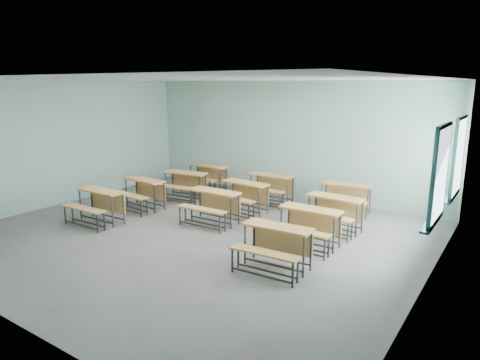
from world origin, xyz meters
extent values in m
cube|color=slate|center=(0.00, 0.00, -0.01)|extent=(9.00, 8.00, 0.02)
cube|color=silver|center=(0.00, 0.00, 3.21)|extent=(9.00, 8.00, 0.02)
cube|color=#9AC1B6|center=(0.00, 4.01, 1.60)|extent=(9.00, 0.02, 3.20)
cube|color=#9AC1B6|center=(-4.51, 0.00, 1.60)|extent=(0.02, 8.00, 3.20)
cube|color=#9AC1B6|center=(4.51, 0.00, 1.60)|extent=(0.02, 8.00, 3.20)
cube|color=#163E3F|center=(4.47, 2.80, 0.93)|extent=(0.06, 1.20, 0.06)
cube|color=#163E3F|center=(4.47, 2.80, 2.47)|extent=(0.06, 1.20, 0.06)
cube|color=#163E3F|center=(4.47, 2.23, 1.70)|extent=(0.06, 0.06, 1.60)
cube|color=#163E3F|center=(4.47, 3.37, 1.70)|extent=(0.06, 0.06, 1.60)
cube|color=#163E3F|center=(4.47, 2.80, 1.70)|extent=(0.04, 0.04, 1.48)
cube|color=#163E3F|center=(4.47, 2.80, 1.70)|extent=(0.04, 1.08, 0.04)
cube|color=#163E3F|center=(4.43, 2.80, 0.87)|extent=(0.14, 1.28, 0.04)
cube|color=white|center=(4.50, 2.80, 1.70)|extent=(0.01, 1.08, 1.48)
cube|color=#163E3F|center=(4.47, 0.80, 0.93)|extent=(0.06, 1.20, 0.06)
cube|color=#163E3F|center=(4.47, 0.80, 2.47)|extent=(0.06, 1.20, 0.06)
cube|color=#163E3F|center=(4.47, 0.23, 1.70)|extent=(0.06, 0.06, 1.60)
cube|color=#163E3F|center=(4.47, 1.37, 1.70)|extent=(0.06, 0.06, 1.60)
cube|color=#163E3F|center=(4.47, 0.80, 1.70)|extent=(0.04, 0.04, 1.48)
cube|color=#163E3F|center=(4.47, 0.80, 1.70)|extent=(0.04, 1.08, 0.04)
cube|color=#163E3F|center=(4.43, 0.80, 0.87)|extent=(0.14, 1.28, 0.04)
cube|color=white|center=(4.50, 0.80, 1.70)|extent=(0.01, 1.08, 1.48)
cube|color=#BE8544|center=(-2.35, -0.53, 0.73)|extent=(1.21, 0.42, 0.04)
cube|color=#BE8544|center=(-2.35, -0.35, 0.43)|extent=(1.15, 0.03, 0.41)
cylinder|color=#303235|center=(-2.90, -0.70, 0.36)|extent=(0.04, 0.04, 0.71)
cylinder|color=#303235|center=(-1.79, -0.69, 0.36)|extent=(0.04, 0.04, 0.71)
cylinder|color=#303235|center=(-2.90, -0.38, 0.36)|extent=(0.04, 0.04, 0.71)
cylinder|color=#303235|center=(-1.80, -0.37, 0.36)|extent=(0.04, 0.04, 0.71)
cube|color=#303235|center=(-2.34, -0.69, 0.10)|extent=(1.11, 0.04, 0.03)
cube|color=#303235|center=(-2.35, -0.37, 0.10)|extent=(1.11, 0.04, 0.03)
cube|color=#BE8544|center=(-2.34, -1.02, 0.43)|extent=(1.21, 0.27, 0.04)
cylinder|color=#303235|center=(-2.89, -1.12, 0.21)|extent=(0.04, 0.04, 0.42)
cylinder|color=#303235|center=(-1.79, -1.10, 0.21)|extent=(0.04, 0.04, 0.42)
cylinder|color=#303235|center=(-2.90, -0.93, 0.21)|extent=(0.04, 0.04, 0.42)
cylinder|color=#303235|center=(-1.79, -0.91, 0.21)|extent=(0.04, 0.04, 0.42)
cube|color=#303235|center=(-2.34, -1.11, 0.08)|extent=(1.11, 0.04, 0.03)
cube|color=#303235|center=(-2.34, -0.92, 0.08)|extent=(1.11, 0.04, 0.03)
cube|color=#BE8544|center=(2.23, -0.48, 0.73)|extent=(1.23, 0.46, 0.04)
cube|color=#BE8544|center=(2.22, -0.29, 0.43)|extent=(1.15, 0.08, 0.41)
cylinder|color=#303235|center=(1.68, -0.66, 0.36)|extent=(0.04, 0.04, 0.71)
cylinder|color=#303235|center=(2.79, -0.61, 0.36)|extent=(0.04, 0.04, 0.71)
cylinder|color=#303235|center=(1.67, -0.34, 0.36)|extent=(0.04, 0.04, 0.71)
cylinder|color=#303235|center=(2.77, -0.29, 0.36)|extent=(0.04, 0.04, 0.71)
cube|color=#303235|center=(2.24, -0.64, 0.10)|extent=(1.11, 0.09, 0.03)
cube|color=#303235|center=(2.22, -0.32, 0.10)|extent=(1.11, 0.09, 0.03)
cube|color=#BE8544|center=(2.25, -0.96, 0.43)|extent=(1.22, 0.31, 0.04)
cylinder|color=#303235|center=(1.71, -1.08, 0.21)|extent=(0.04, 0.04, 0.42)
cylinder|color=#303235|center=(2.81, -1.03, 0.21)|extent=(0.04, 0.04, 0.42)
cylinder|color=#303235|center=(1.70, -0.89, 0.21)|extent=(0.04, 0.04, 0.42)
cylinder|color=#303235|center=(2.80, -0.83, 0.21)|extent=(0.04, 0.04, 0.42)
cube|color=#303235|center=(2.26, -1.05, 0.08)|extent=(1.11, 0.09, 0.03)
cube|color=#303235|center=(2.25, -0.86, 0.08)|extent=(1.11, 0.09, 0.03)
cube|color=#BE8544|center=(-2.36, 0.83, 0.73)|extent=(1.24, 0.51, 0.04)
cube|color=#BE8544|center=(-2.34, 1.01, 0.43)|extent=(1.14, 0.12, 0.41)
cylinder|color=#303235|center=(-2.92, 0.72, 0.36)|extent=(0.04, 0.04, 0.71)
cylinder|color=#303235|center=(-1.82, 0.62, 0.36)|extent=(0.04, 0.04, 0.71)
cylinder|color=#303235|center=(-2.90, 1.04, 0.36)|extent=(0.04, 0.04, 0.71)
cylinder|color=#303235|center=(-1.79, 0.94, 0.36)|extent=(0.04, 0.04, 0.71)
cube|color=#303235|center=(-2.37, 0.67, 0.10)|extent=(1.10, 0.13, 0.03)
cube|color=#303235|center=(-2.34, 0.99, 0.10)|extent=(1.10, 0.13, 0.03)
cube|color=#BE8544|center=(-2.40, 0.35, 0.43)|extent=(1.22, 0.36, 0.04)
cylinder|color=#303235|center=(-2.96, 0.30, 0.21)|extent=(0.04, 0.04, 0.42)
cylinder|color=#303235|center=(-1.86, 0.20, 0.21)|extent=(0.04, 0.04, 0.42)
cylinder|color=#303235|center=(-2.94, 0.49, 0.21)|extent=(0.04, 0.04, 0.42)
cylinder|color=#303235|center=(-1.84, 0.39, 0.21)|extent=(0.04, 0.04, 0.42)
cube|color=#303235|center=(-2.41, 0.25, 0.08)|extent=(1.10, 0.13, 0.03)
cube|color=#303235|center=(-2.39, 0.44, 0.08)|extent=(1.10, 0.13, 0.03)
cube|color=#BE8544|center=(-0.16, 0.88, 0.73)|extent=(1.21, 0.42, 0.04)
cube|color=#BE8544|center=(-0.16, 1.07, 0.43)|extent=(1.15, 0.04, 0.41)
cylinder|color=#303235|center=(-0.71, 0.71, 0.36)|extent=(0.04, 0.04, 0.71)
cylinder|color=#303235|center=(0.39, 0.73, 0.36)|extent=(0.04, 0.04, 0.71)
cylinder|color=#303235|center=(-0.72, 1.04, 0.36)|extent=(0.04, 0.04, 0.71)
cylinder|color=#303235|center=(0.39, 1.06, 0.36)|extent=(0.04, 0.04, 0.71)
cube|color=#303235|center=(-0.16, 0.72, 0.10)|extent=(1.11, 0.05, 0.03)
cube|color=#303235|center=(-0.16, 1.05, 0.10)|extent=(1.11, 0.05, 0.03)
cube|color=#BE8544|center=(-0.15, 0.40, 0.43)|extent=(1.21, 0.27, 0.04)
cylinder|color=#303235|center=(-0.70, 0.30, 0.21)|extent=(0.04, 0.04, 0.42)
cylinder|color=#303235|center=(0.40, 0.32, 0.21)|extent=(0.04, 0.04, 0.42)
cylinder|color=#303235|center=(-0.71, 0.49, 0.21)|extent=(0.04, 0.04, 0.42)
cylinder|color=#303235|center=(0.40, 0.51, 0.21)|extent=(0.04, 0.04, 0.42)
cube|color=#303235|center=(-0.15, 0.31, 0.08)|extent=(1.11, 0.05, 0.03)
cube|color=#303235|center=(-0.15, 0.50, 0.08)|extent=(1.11, 0.05, 0.03)
cube|color=#BE8544|center=(2.25, 0.80, 0.73)|extent=(1.21, 0.41, 0.04)
cube|color=#BE8544|center=(2.25, 0.98, 0.43)|extent=(1.15, 0.03, 0.41)
cylinder|color=#303235|center=(1.70, 0.63, 0.36)|extent=(0.04, 0.04, 0.71)
cylinder|color=#303235|center=(2.80, 0.64, 0.36)|extent=(0.04, 0.04, 0.71)
cylinder|color=#303235|center=(1.69, 0.95, 0.36)|extent=(0.04, 0.04, 0.71)
cylinder|color=#303235|center=(2.80, 0.96, 0.36)|extent=(0.04, 0.04, 0.71)
cube|color=#303235|center=(2.25, 0.64, 0.10)|extent=(1.11, 0.04, 0.03)
cube|color=#303235|center=(2.25, 0.96, 0.10)|extent=(1.11, 0.04, 0.03)
cube|color=#BE8544|center=(2.25, 0.32, 0.43)|extent=(1.21, 0.26, 0.04)
cylinder|color=#303235|center=(1.70, 0.22, 0.21)|extent=(0.04, 0.04, 0.42)
cylinder|color=#303235|center=(2.81, 0.23, 0.21)|extent=(0.04, 0.04, 0.42)
cylinder|color=#303235|center=(1.70, 0.41, 0.21)|extent=(0.04, 0.04, 0.42)
cylinder|color=#303235|center=(2.80, 0.42, 0.21)|extent=(0.04, 0.04, 0.42)
cube|color=#303235|center=(2.25, 0.22, 0.08)|extent=(1.11, 0.04, 0.03)
cube|color=#303235|center=(2.25, 0.41, 0.08)|extent=(1.11, 0.04, 0.03)
cube|color=#BE8544|center=(-2.09, 2.09, 0.73)|extent=(1.25, 0.54, 0.04)
cube|color=#BE8544|center=(-2.11, 2.27, 0.43)|extent=(1.14, 0.16, 0.41)
cylinder|color=#303235|center=(-2.62, 1.86, 0.36)|extent=(0.04, 0.04, 0.71)
cylinder|color=#303235|center=(-1.52, 1.99, 0.36)|extent=(0.04, 0.04, 0.71)
cylinder|color=#303235|center=(-2.66, 2.18, 0.36)|extent=(0.04, 0.04, 0.71)
cylinder|color=#303235|center=(-1.56, 2.31, 0.36)|extent=(0.04, 0.04, 0.71)
cube|color=#303235|center=(-2.07, 1.93, 0.10)|extent=(1.10, 0.16, 0.03)
cube|color=#303235|center=(-2.11, 2.25, 0.10)|extent=(1.10, 0.16, 0.03)
cube|color=#BE8544|center=(-2.03, 1.61, 0.43)|extent=(1.23, 0.39, 0.04)
cylinder|color=#303235|center=(-2.57, 1.45, 0.21)|extent=(0.04, 0.04, 0.42)
cylinder|color=#303235|center=(-1.47, 1.58, 0.21)|extent=(0.04, 0.04, 0.42)
cylinder|color=#303235|center=(-2.59, 1.64, 0.21)|extent=(0.04, 0.04, 0.42)
cylinder|color=#303235|center=(-1.49, 1.77, 0.21)|extent=(0.04, 0.04, 0.42)
cube|color=#303235|center=(-2.02, 1.51, 0.08)|extent=(1.10, 0.16, 0.03)
cube|color=#303235|center=(-2.04, 1.70, 0.08)|extent=(1.10, 0.16, 0.03)
cube|color=#BE8544|center=(-0.06, 2.00, 0.73)|extent=(1.24, 0.51, 0.04)
cube|color=#BE8544|center=(-0.04, 2.18, 0.43)|extent=(1.14, 0.12, 0.41)
cylinder|color=#303235|center=(-0.62, 1.89, 0.36)|extent=(0.04, 0.04, 0.71)
cylinder|color=#303235|center=(0.48, 1.79, 0.36)|extent=(0.04, 0.04, 0.71)
cylinder|color=#303235|center=(-0.59, 2.21, 0.36)|extent=(0.04, 0.04, 0.71)
cylinder|color=#303235|center=(0.51, 2.11, 0.36)|extent=(0.04, 0.04, 0.71)
cube|color=#303235|center=(-0.07, 1.84, 0.10)|extent=(1.10, 0.13, 0.03)
cube|color=#303235|center=(-0.04, 2.16, 0.10)|extent=(1.10, 0.13, 0.03)
cube|color=#BE8544|center=(-0.10, 1.52, 0.43)|extent=(1.22, 0.36, 0.04)
cylinder|color=#303235|center=(-0.66, 1.47, 0.21)|extent=(0.04, 0.04, 0.42)
cylinder|color=#303235|center=(0.44, 1.37, 0.21)|extent=(0.04, 0.04, 0.42)
cylinder|color=#303235|center=(-0.64, 1.66, 0.21)|extent=(0.04, 0.04, 0.42)
cylinder|color=#303235|center=(0.46, 1.56, 0.21)|extent=(0.04, 0.04, 0.42)
cube|color=#303235|center=(-0.11, 1.42, 0.08)|extent=(1.10, 0.13, 0.03)
cube|color=#303235|center=(-0.09, 1.61, 0.08)|extent=(1.10, 0.13, 0.03)
cube|color=#BE8544|center=(2.31, 1.93, 0.73)|extent=(1.23, 0.47, 0.04)
cube|color=#BE8544|center=(2.32, 2.12, 0.43)|extent=(1.15, 0.08, 0.41)
cylinder|color=#303235|center=(1.75, 1.80, 0.36)|extent=(0.04, 0.04, 0.71)
cylinder|color=#303235|center=(2.86, 1.74, 0.36)|extent=(0.04, 0.04, 0.71)
cylinder|color=#303235|center=(1.77, 2.12, 0.36)|extent=(0.04, 0.04, 0.71)
cylinder|color=#303235|center=(2.87, 2.06, 0.36)|extent=(0.04, 0.04, 0.71)
cube|color=#303235|center=(2.30, 1.77, 0.10)|extent=(1.11, 0.09, 0.03)
cube|color=#303235|center=(2.32, 2.09, 0.10)|extent=(1.11, 0.09, 0.03)
cube|color=#BE8544|center=(2.29, 1.45, 0.43)|extent=(1.22, 0.32, 0.04)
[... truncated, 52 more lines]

